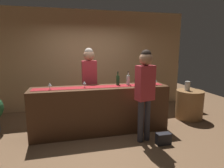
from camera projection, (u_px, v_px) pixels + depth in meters
name	position (u px, v px, depth m)	size (l,w,h in m)	color
ground_plane	(101.00, 131.00, 4.24)	(10.00, 10.00, 0.00)	brown
back_wall	(89.00, 60.00, 5.79)	(6.00, 0.12, 2.90)	tan
bar_counter	(101.00, 110.00, 4.15)	(2.90, 0.60, 1.00)	#472B19
counter_runner_cloth	(101.00, 87.00, 4.06)	(2.75, 0.28, 0.01)	maroon
wine_bottle_green	(118.00, 80.00, 4.21)	(0.07, 0.07, 0.30)	#194723
wine_bottle_clear	(128.00, 80.00, 4.23)	(0.07, 0.07, 0.30)	#B2C6C1
wine_glass_near_customer	(85.00, 83.00, 3.94)	(0.07, 0.07, 0.14)	silver
wine_glass_mid_counter	(50.00, 85.00, 3.74)	(0.07, 0.07, 0.14)	silver
wine_glass_far_end	(156.00, 81.00, 4.21)	(0.07, 0.07, 0.14)	silver
bartender	(89.00, 77.00, 4.55)	(0.34, 0.25, 1.81)	#26262B
customer_sipping	(145.00, 85.00, 3.62)	(0.38, 0.27, 1.78)	#33333D
round_side_table	(189.00, 105.00, 4.97)	(0.68, 0.68, 0.74)	olive
vase_on_side_table	(187.00, 86.00, 4.88)	(0.13, 0.13, 0.24)	#B7B2A8
handbag	(163.00, 139.00, 3.65)	(0.28, 0.14, 0.22)	black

